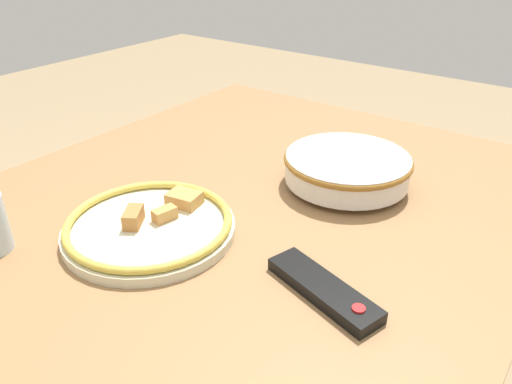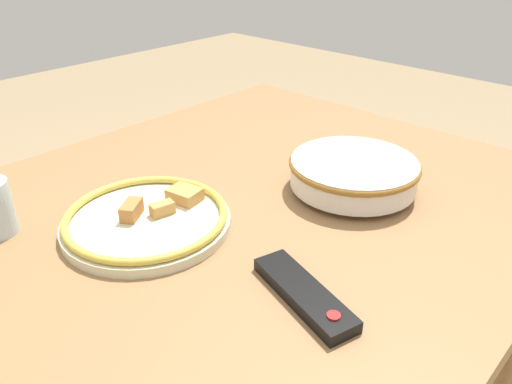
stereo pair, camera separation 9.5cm
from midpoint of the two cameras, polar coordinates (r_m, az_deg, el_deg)
dining_table at (r=0.97m, az=-7.65°, el=-7.49°), size 1.43×1.03×0.76m
noodle_bowl at (r=1.04m, az=7.80°, el=2.71°), size 0.26×0.26×0.07m
food_plate at (r=0.91m, az=-14.97°, el=-3.79°), size 0.30×0.30×0.05m
tv_remote at (r=0.75m, az=4.09°, el=-11.15°), size 0.11×0.20×0.02m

